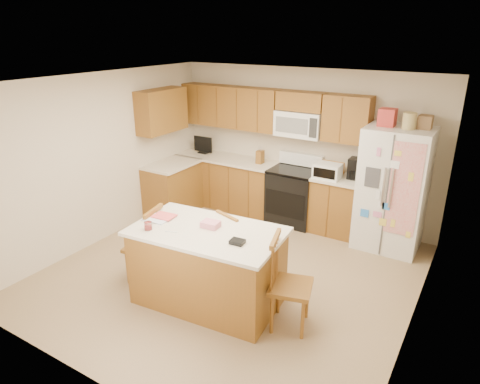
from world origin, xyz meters
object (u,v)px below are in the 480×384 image
Objects in this scene: windsor_chair_back at (236,248)px; stove at (293,195)px; windsor_chair_left at (146,246)px; windsor_chair_right at (288,285)px; refrigerator at (393,188)px; island at (208,266)px.

stove is at bearing 93.82° from windsor_chair_back.
windsor_chair_left is 0.95× the size of windsor_chair_right.
stove is 1.63m from refrigerator.
windsor_chair_left is (-0.96, -0.01, 0.00)m from island.
windsor_chair_right is (1.09, -2.52, 0.03)m from stove.
windsor_chair_back is at bearing 85.62° from island.
refrigerator is at bearing -2.30° from stove.
refrigerator is at bearing 46.36° from windsor_chair_left.
stove is 0.55× the size of refrigerator.
stove is 0.63× the size of island.
island is 0.96m from windsor_chair_left.
refrigerator reaches higher than windsor_chair_back.
stove reaches higher than island.
windsor_chair_left is at bearing -177.40° from windsor_chair_right.
island is (-1.48, -2.54, -0.45)m from refrigerator.
windsor_chair_back is at bearing 153.09° from windsor_chair_right.
stove is 2.75m from windsor_chair_left.
stove is at bearing 177.70° from refrigerator.
refrigerator reaches higher than windsor_chair_left.
windsor_chair_left is at bearing -108.25° from stove.
refrigerator reaches higher than stove.
refrigerator is at bearing 59.79° from island.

